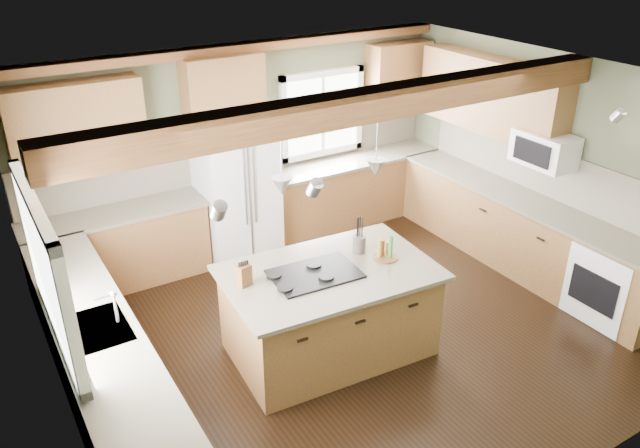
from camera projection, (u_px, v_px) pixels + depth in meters
floor at (351, 329)px, 6.62m from camera, size 5.60×5.60×0.00m
ceiling at (358, 85)px, 5.46m from camera, size 5.60×5.60×0.00m
wall_back at (244, 146)px, 7.95m from camera, size 5.60×0.00×5.60m
wall_left at (49, 303)px, 4.73m from camera, size 0.00×5.00×5.00m
wall_right at (550, 165)px, 7.34m from camera, size 0.00×5.00×5.00m
ceiling_beam at (368, 105)px, 5.39m from camera, size 5.55×0.26×0.26m
soffit_trim at (242, 48)px, 7.32m from camera, size 5.55×0.20×0.10m
backsplash_back at (245, 153)px, 7.98m from camera, size 5.58×0.03×0.58m
backsplash_right at (545, 171)px, 7.42m from camera, size 0.03×3.70×0.58m
base_cab_back_left at (119, 250)px, 7.27m from camera, size 2.02×0.60×0.88m
counter_back_left at (113, 214)px, 7.06m from camera, size 2.06×0.64×0.04m
base_cab_back_right at (352, 191)px, 8.80m from camera, size 2.62×0.60×0.88m
counter_back_right at (353, 161)px, 8.59m from camera, size 2.66×0.64×0.04m
base_cab_left at (105, 375)px, 5.29m from camera, size 0.60×3.70×0.88m
counter_left at (96, 330)px, 5.09m from camera, size 0.64×3.74×0.04m
base_cab_right at (519, 234)px, 7.63m from camera, size 0.60×3.70×0.88m
counter_right at (524, 200)px, 7.42m from camera, size 0.64×3.74×0.04m
upper_cab_back_left at (77, 125)px, 6.60m from camera, size 1.40×0.35×0.90m
upper_cab_over_fridge at (223, 85)px, 7.30m from camera, size 0.96×0.35×0.70m
upper_cab_right at (491, 95)px, 7.66m from camera, size 0.35×2.20×0.90m
upper_cab_back_corner at (398, 76)px, 8.60m from camera, size 0.90×0.35×0.90m
window_left at (44, 271)px, 4.67m from camera, size 0.04×1.60×1.05m
window_back at (321, 114)px, 8.36m from camera, size 1.10×0.04×1.00m
sink at (96, 330)px, 5.08m from camera, size 0.50×0.65×0.03m
faucet at (116, 308)px, 5.10m from camera, size 0.02×0.02×0.28m
oven at (612, 283)px, 6.63m from camera, size 0.60×0.72×0.84m
microwave at (544, 149)px, 7.09m from camera, size 0.40×0.70×0.38m
pendant_left at (282, 186)px, 5.28m from camera, size 0.18×0.18×0.16m
pendant_right at (376, 168)px, 5.66m from camera, size 0.18×0.18×0.16m
refrigerator at (237, 189)px, 7.70m from camera, size 0.90×0.74×1.80m
island at (329, 313)px, 6.11m from camera, size 1.95×1.27×0.88m
island_top at (330, 273)px, 5.91m from camera, size 2.08×1.40×0.04m
cooktop at (315, 274)px, 5.83m from camera, size 0.85×0.60×0.02m
knife_block at (244, 275)px, 5.62m from camera, size 0.14×0.12×0.20m
utensil_crock at (359, 244)px, 6.19m from camera, size 0.14×0.14×0.17m
bottle_tray at (386, 248)px, 6.07m from camera, size 0.31×0.31×0.23m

